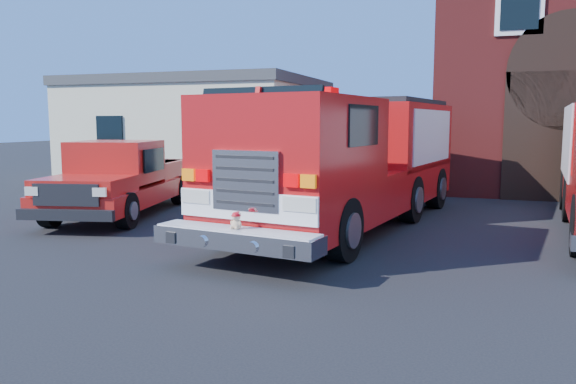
% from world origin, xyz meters
% --- Properties ---
extents(ground, '(100.00, 100.00, 0.00)m').
position_xyz_m(ground, '(0.00, 0.00, 0.00)').
color(ground, black).
rests_on(ground, ground).
extents(side_building, '(10.20, 8.20, 4.35)m').
position_xyz_m(side_building, '(-9.00, 13.00, 2.20)').
color(side_building, beige).
rests_on(side_building, ground).
extents(fire_engine, '(4.30, 10.32, 3.08)m').
position_xyz_m(fire_engine, '(0.17, 3.00, 1.60)').
color(fire_engine, black).
rests_on(fire_engine, ground).
extents(pickup_truck, '(3.37, 6.34, 1.97)m').
position_xyz_m(pickup_truck, '(-5.98, 2.58, 0.93)').
color(pickup_truck, black).
rests_on(pickup_truck, ground).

